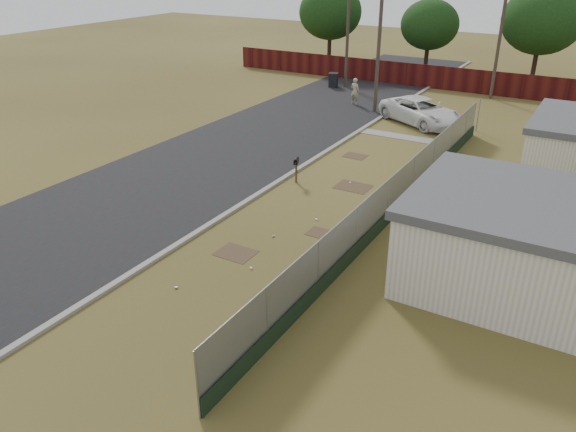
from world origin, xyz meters
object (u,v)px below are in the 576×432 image
Objects in this scene: pedestrian at (355,91)px; trash_bin at (333,80)px; pickup_truck at (421,111)px; fire_hydrant at (252,315)px; mailbox at (296,163)px.

trash_bin is (-3.76, 4.20, -0.36)m from pedestrian.
trash_bin is at bearing 84.29° from pickup_truck.
fire_hydrant is 11.42m from mailbox.
fire_hydrant is 32.08m from trash_bin.
pickup_truck is (-2.56, 23.17, 0.42)m from fire_hydrant.
pedestrian is (-8.22, 25.56, 0.55)m from fire_hydrant.
pedestrian is (-5.66, 2.39, 0.13)m from pickup_truck.
trash_bin is (-9.43, 6.59, -0.23)m from pickup_truck.
mailbox is 20.68m from trash_bin.
fire_hydrant is 0.14× the size of pickup_truck.
mailbox reaches higher than trash_bin.
trash_bin is at bearing -39.22° from pedestrian.
pedestrian reaches higher than trash_bin.
pedestrian is at bearing 103.95° from mailbox.
fire_hydrant is 0.44× the size of pedestrian.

